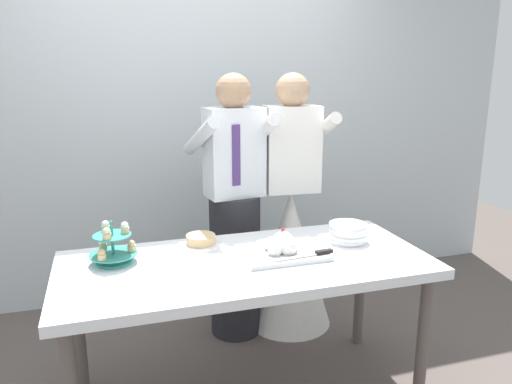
# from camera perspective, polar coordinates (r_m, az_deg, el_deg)

# --- Properties ---
(rear_wall) EXTENTS (5.20, 0.10, 2.90)m
(rear_wall) POSITION_cam_1_polar(r_m,az_deg,el_deg) (3.68, -7.51, 10.31)
(rear_wall) COLOR silver
(rear_wall) RESTS_ON ground_plane
(dessert_table) EXTENTS (1.80, 0.80, 0.78)m
(dessert_table) POSITION_cam_1_polar(r_m,az_deg,el_deg) (2.47, -1.13, -9.42)
(dessert_table) COLOR silver
(dessert_table) RESTS_ON ground_plane
(cupcake_stand) EXTENTS (0.23, 0.23, 0.21)m
(cupcake_stand) POSITION_cam_1_polar(r_m,az_deg,el_deg) (2.48, -16.13, -6.12)
(cupcake_stand) COLOR teal
(cupcake_stand) RESTS_ON dessert_table
(main_cake_tray) EXTENTS (0.44, 0.31, 0.13)m
(main_cake_tray) POSITION_cam_1_polar(r_m,az_deg,el_deg) (2.50, 3.13, -6.40)
(main_cake_tray) COLOR silver
(main_cake_tray) RESTS_ON dessert_table
(plate_stack) EXTENTS (0.21, 0.21, 0.10)m
(plate_stack) POSITION_cam_1_polar(r_m,az_deg,el_deg) (2.73, 10.56, -4.59)
(plate_stack) COLOR white
(plate_stack) RESTS_ON dessert_table
(round_cake) EXTENTS (0.24, 0.24, 0.06)m
(round_cake) POSITION_cam_1_polar(r_m,az_deg,el_deg) (2.65, -6.37, -5.61)
(round_cake) COLOR white
(round_cake) RESTS_ON dessert_table
(person_groom) EXTENTS (0.52, 0.55, 1.66)m
(person_groom) POSITION_cam_1_polar(r_m,az_deg,el_deg) (3.11, -2.46, -3.51)
(person_groom) COLOR #232328
(person_groom) RESTS_ON ground_plane
(person_bride) EXTENTS (0.56, 0.56, 1.66)m
(person_bride) POSITION_cam_1_polar(r_m,az_deg,el_deg) (3.28, 3.93, -5.58)
(person_bride) COLOR white
(person_bride) RESTS_ON ground_plane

